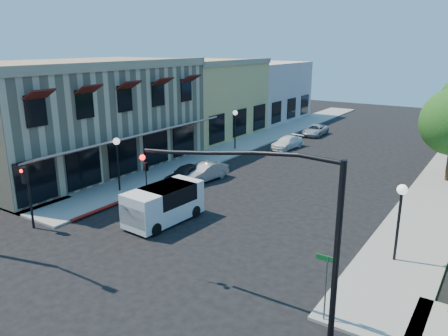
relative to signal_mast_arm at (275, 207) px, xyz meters
The scene contains 17 objects.
ground 7.30m from the signal_mast_arm, 165.68° to the right, with size 120.00×120.00×0.00m, color black.
sidewalk_left 29.67m from the signal_mast_arm, 119.80° to the left, with size 3.50×50.00×0.12m, color gray.
curb_red_strip 14.89m from the signal_mast_arm, 152.98° to the left, with size 0.25×10.00×0.06m, color maroon.
corner_brick_building 23.33m from the signal_mast_arm, 155.96° to the left, with size 11.77×18.20×8.10m.
yellow_stucco_building 32.51m from the signal_mast_arm, 131.07° to the left, with size 10.00×12.00×7.60m, color #DEB364.
pink_stucco_building 42.30m from the signal_mast_arm, 120.33° to the left, with size 10.00×12.00×7.00m, color tan.
signal_mast_arm is the anchor object (origin of this frame).
secondary_signal 13.97m from the signal_mast_arm, behind, with size 0.28×0.42×3.32m.
street_name_sign 2.98m from the signal_mast_arm, 23.20° to the left, with size 0.80×0.06×2.50m.
lamppost_left_near 15.82m from the signal_mast_arm, 155.63° to the left, with size 0.44×0.44×3.57m.
lamppost_left_far 25.07m from the signal_mast_arm, 125.00° to the left, with size 0.44×0.44×3.57m.
lamppost_right_near 7.15m from the signal_mast_arm, 67.88° to the left, with size 0.44×0.44×3.57m.
white_van 10.17m from the signal_mast_arm, 153.63° to the left, with size 2.19×4.54×1.96m.
parked_car_a 16.36m from the signal_mast_arm, 138.94° to the left, with size 1.44×3.58×1.22m, color black.
parked_car_b 16.44m from the signal_mast_arm, 134.30° to the left, with size 1.31×3.76×1.24m, color #919596.
parked_car_c 26.05m from the signal_mast_arm, 114.39° to the left, with size 1.53×3.77×1.10m, color white.
parked_car_d 32.54m from the signal_mast_arm, 109.45° to the left, with size 1.81×3.93×1.09m, color #B9BABE.
Camera 1 is at (11.80, -10.52, 9.22)m, focal length 35.00 mm.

